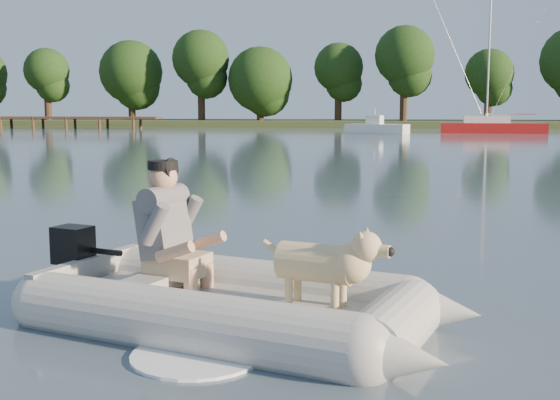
% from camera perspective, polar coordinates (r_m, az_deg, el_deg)
% --- Properties ---
extents(water, '(160.00, 160.00, 0.00)m').
position_cam_1_polar(water, '(6.46, -8.18, -9.25)').
color(water, slate).
rests_on(water, ground).
extents(shore_bank, '(160.00, 12.00, 0.70)m').
position_cam_1_polar(shore_bank, '(67.96, 6.79, 6.15)').
color(shore_bank, '#47512D').
rests_on(shore_bank, water).
extents(dock, '(18.00, 2.00, 1.04)m').
position_cam_1_polar(dock, '(64.25, -17.47, 6.02)').
color(dock, '#4C331E').
rests_on(dock, water).
extents(treeline, '(75.85, 7.35, 9.27)m').
position_cam_1_polar(treeline, '(67.12, 8.10, 10.51)').
color(treeline, '#332316').
rests_on(treeline, shore_bank).
extents(dinghy, '(6.06, 5.25, 1.48)m').
position_cam_1_polar(dinghy, '(5.93, -3.51, -4.31)').
color(dinghy, '#A5A5A0').
rests_on(dinghy, water).
extents(man, '(0.94, 0.87, 1.16)m').
position_cam_1_polar(man, '(6.33, -9.24, -1.85)').
color(man, '#5F5E63').
rests_on(man, dinghy).
extents(dog, '(1.06, 0.64, 0.67)m').
position_cam_1_polar(dog, '(5.70, 2.93, -5.65)').
color(dog, tan).
rests_on(dog, dinghy).
extents(outboard_motor, '(0.52, 0.43, 0.85)m').
position_cam_1_polar(outboard_motor, '(7.02, -16.41, -5.30)').
color(outboard_motor, black).
rests_on(outboard_motor, dinghy).
extents(motorboat, '(4.77, 3.13, 1.88)m').
position_cam_1_polar(motorboat, '(49.75, 7.89, 6.33)').
color(motorboat, white).
rests_on(motorboat, water).
extents(sailboat, '(7.45, 2.73, 10.05)m').
position_cam_1_polar(sailboat, '(52.97, 16.82, 5.71)').
color(sailboat, '#A41412').
rests_on(sailboat, water).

